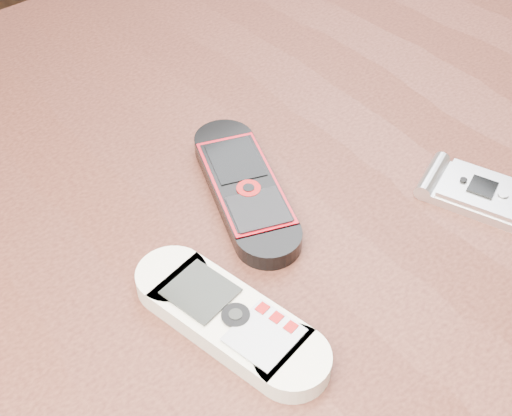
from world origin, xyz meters
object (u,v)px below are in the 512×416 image
object	(u,v)px
table	(251,307)
motorola_razr	(484,194)
nokia_black_red	(245,187)
nokia_white	(229,318)

from	to	relation	value
table	motorola_razr	distance (m)	0.21
table	nokia_black_red	distance (m)	0.12
nokia_white	nokia_black_red	xyz separation A→B (m)	(0.08, 0.09, -0.00)
table	nokia_white	distance (m)	0.15
nokia_black_red	nokia_white	bearing A→B (deg)	-112.51
table	motorola_razr	xyz separation A→B (m)	(0.15, -0.09, 0.11)
nokia_white	motorola_razr	xyz separation A→B (m)	(0.22, -0.03, -0.00)
table	nokia_white	xyz separation A→B (m)	(-0.07, -0.07, 0.11)
nokia_black_red	motorola_razr	bearing A→B (deg)	-20.35
nokia_black_red	motorola_razr	distance (m)	0.18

